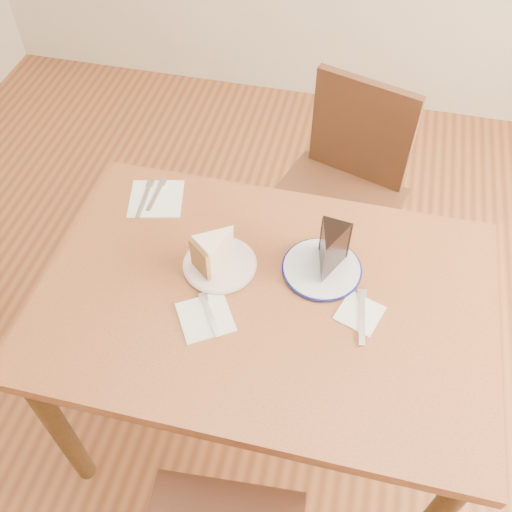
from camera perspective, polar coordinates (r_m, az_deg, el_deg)
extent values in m
plane|color=#522A15|center=(2.16, 0.71, -15.51)|extent=(4.00, 4.00, 0.00)
cube|color=#542B17|center=(1.53, 0.97, -4.34)|extent=(1.20, 0.80, 0.04)
cylinder|color=black|center=(1.85, -18.99, -16.09)|extent=(0.06, 0.06, 0.71)
cylinder|color=black|center=(2.14, -11.33, -0.03)|extent=(0.06, 0.06, 0.71)
cylinder|color=black|center=(2.05, 17.98, -5.44)|extent=(0.06, 0.06, 0.71)
cylinder|color=black|center=(1.86, -7.97, -23.75)|extent=(0.04, 0.04, 0.41)
cube|color=black|center=(2.11, 7.51, 4.73)|extent=(0.55, 0.55, 0.04)
cylinder|color=black|center=(2.38, 12.93, 1.61)|extent=(0.04, 0.04, 0.45)
cylinder|color=black|center=(2.46, 4.90, 5.02)|extent=(0.04, 0.04, 0.45)
cylinder|color=black|center=(2.15, 9.15, -4.89)|extent=(0.04, 0.04, 0.45)
cylinder|color=black|center=(2.24, 0.44, -0.89)|extent=(0.04, 0.04, 0.45)
cube|color=black|center=(2.11, 10.54, 12.24)|extent=(0.37, 0.14, 0.40)
cylinder|color=silver|center=(1.57, -3.63, -0.85)|extent=(0.19, 0.19, 0.01)
cylinder|color=white|center=(1.56, 6.58, -1.28)|extent=(0.21, 0.21, 0.01)
cube|color=white|center=(1.47, -5.07, -6.10)|extent=(0.18, 0.18, 0.00)
cube|color=white|center=(1.50, 10.33, -5.64)|extent=(0.13, 0.13, 0.00)
cube|color=white|center=(1.77, -9.96, 5.68)|extent=(0.19, 0.19, 0.00)
cube|color=silver|center=(1.47, -4.62, -5.85)|extent=(0.09, 0.12, 0.00)
cube|color=silver|center=(1.49, 10.55, -6.00)|extent=(0.03, 0.17, 0.00)
cube|color=white|center=(1.77, -9.97, 6.02)|extent=(0.02, 0.14, 0.00)
cube|color=silver|center=(1.77, -11.08, 5.65)|extent=(0.03, 0.16, 0.00)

